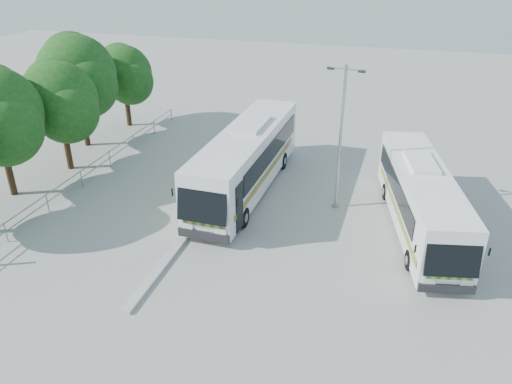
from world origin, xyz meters
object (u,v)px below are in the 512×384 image
(coach_main, at_px, (246,158))
(lamppost, at_px, (341,133))
(tree_far_d, at_px, (78,74))
(tree_far_c, at_px, (60,100))
(coach_adjacent, at_px, (421,198))
(tree_far_e, at_px, (125,74))

(coach_main, relative_size, lamppost, 1.69)
(tree_far_d, xyz_separation_m, coach_main, (12.31, -3.56, -2.94))
(tree_far_c, bearing_deg, coach_adjacent, -4.72)
(tree_far_e, height_order, coach_adjacent, tree_far_e)
(coach_main, bearing_deg, tree_far_d, 165.57)
(tree_far_c, relative_size, tree_far_d, 0.88)
(tree_far_c, bearing_deg, lamppost, -1.85)
(tree_far_e, bearing_deg, coach_adjacent, -25.48)
(tree_far_c, relative_size, coach_main, 0.52)
(tree_far_d, distance_m, lamppost, 17.86)
(tree_far_e, xyz_separation_m, coach_adjacent, (20.71, -9.87, -2.24))
(tree_far_c, bearing_deg, tree_far_e, 93.54)
(tree_far_c, relative_size, lamppost, 0.88)
(coach_main, xyz_separation_m, lamppost, (5.03, -0.66, 2.19))
(tree_far_e, bearing_deg, tree_far_c, -86.46)
(tree_far_d, distance_m, coach_main, 13.15)
(tree_far_e, relative_size, lamppost, 0.80)
(tree_far_d, xyz_separation_m, tree_far_e, (0.68, 4.50, -0.93))
(tree_far_d, xyz_separation_m, coach_adjacent, (21.39, -5.37, -3.17))
(tree_far_e, bearing_deg, lamppost, -27.64)
(tree_far_c, distance_m, coach_adjacent, 20.44)
(tree_far_d, bearing_deg, tree_far_c, -72.17)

